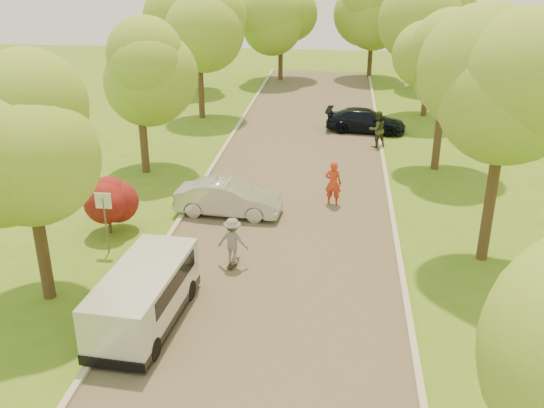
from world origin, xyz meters
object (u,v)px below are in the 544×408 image
at_px(dark_sedan, 366,121).
at_px(person_olive, 377,129).
at_px(silver_sedan, 228,198).
at_px(longboard, 233,263).
at_px(street_sign, 104,210).
at_px(minivan, 145,295).
at_px(skateboarder, 233,241).
at_px(person_striped, 333,183).

xyz_separation_m(dark_sedan, person_olive, (0.50, -2.82, 0.31)).
distance_m(silver_sedan, longboard, 4.23).
relative_size(street_sign, longboard, 2.62).
xyz_separation_m(minivan, dark_sedan, (6.50, 19.94, -0.22)).
distance_m(minivan, skateboarder, 3.97).
distance_m(dark_sedan, longboard, 17.07).
bearing_deg(silver_sedan, longboard, -163.12).
distance_m(street_sign, silver_sedan, 5.13).
bearing_deg(silver_sedan, person_striped, -65.54).
height_order(street_sign, skateboarder, street_sign).
bearing_deg(skateboarder, street_sign, -0.09).
xyz_separation_m(minivan, person_olive, (7.00, 17.12, 0.08)).
xyz_separation_m(dark_sedan, skateboarder, (-4.69, -16.40, 0.24)).
height_order(skateboarder, person_striped, person_striped).
bearing_deg(minivan, dark_sedan, 76.31).
relative_size(minivan, longboard, 5.51).
bearing_deg(minivan, longboard, 67.31).
distance_m(street_sign, person_olive, 16.28).
relative_size(minivan, dark_sedan, 1.02).
height_order(minivan, silver_sedan, minivan).
bearing_deg(person_olive, person_striped, 46.81).
relative_size(silver_sedan, dark_sedan, 0.92).
xyz_separation_m(street_sign, person_striped, (7.51, 5.10, -0.65)).
bearing_deg(street_sign, longboard, -5.88).
distance_m(silver_sedan, dark_sedan, 13.52).
xyz_separation_m(longboard, skateboarder, (0.00, 0.00, 0.81)).
bearing_deg(longboard, minivan, 68.74).
distance_m(minivan, silver_sedan, 7.68).
height_order(skateboarder, person_olive, person_olive).
relative_size(minivan, person_olive, 2.39).
bearing_deg(dark_sedan, person_striped, 177.81).
xyz_separation_m(dark_sedan, longboard, (-4.69, -16.40, -0.56)).
xyz_separation_m(person_striped, person_olive, (2.09, 8.03, 0.04)).
bearing_deg(person_olive, dark_sedan, -108.53).
xyz_separation_m(silver_sedan, person_striped, (4.01, 1.46, 0.24)).
xyz_separation_m(minivan, person_striped, (4.91, 9.09, 0.05)).
height_order(street_sign, minivan, street_sign).
relative_size(street_sign, minivan, 0.48).
bearing_deg(person_striped, minivan, 71.40).
height_order(dark_sedan, longboard, dark_sedan).
xyz_separation_m(street_sign, silver_sedan, (3.50, 3.64, -0.89)).
height_order(dark_sedan, person_striped, person_striped).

